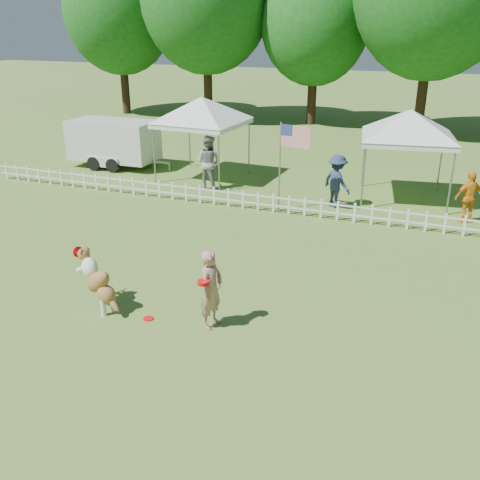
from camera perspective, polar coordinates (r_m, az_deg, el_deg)
The scene contains 16 objects.
ground at distance 10.67m, azimuth -6.96°, elevation -8.86°, with size 120.00×120.00×0.00m, color #3E6520.
picket_fence at distance 16.47m, azimuth 4.39°, elevation 3.86°, with size 22.00×0.08×0.60m, color silver, non-canonical shape.
handler at distance 10.17m, azimuth -3.08°, elevation -5.29°, with size 0.57×0.38×1.57m, color #A97865.
dog at distance 11.18m, azimuth -14.84°, elevation -4.35°, with size 1.20×0.40×1.24m, color brown, non-canonical shape.
frisbee_on_turf at distance 10.90m, azimuth -9.75°, elevation -8.26°, with size 0.21×0.21×0.02m, color red.
canopy_tent_left at distance 20.10m, azimuth -4.00°, elevation 10.68°, with size 2.83×2.83×2.93m, color silver, non-canonical shape.
canopy_tent_right at distance 18.25m, azimuth 17.23°, elevation 8.48°, with size 2.79×2.79×2.89m, color silver, non-canonical shape.
cargo_trailer at distance 22.46m, azimuth -13.30°, elevation 10.02°, with size 4.29×1.89×1.89m, color silver, non-canonical shape.
flag_pole at distance 16.43m, azimuth 4.25°, elevation 7.72°, with size 1.06×0.11×2.75m, color gray, non-canonical shape.
spectator_a at distance 18.83m, azimuth -3.37°, elevation 8.27°, with size 0.92×0.71×1.89m, color gray.
spectator_b at distance 17.14m, azimuth 10.29°, elevation 6.18°, with size 1.08×0.62×1.68m, color navy.
spectator_c at distance 16.88m, azimuth 23.26°, elevation 4.20°, with size 0.90×0.37×1.54m, color orange.
tree_far_left at distance 35.75m, azimuth -12.68°, elevation 21.80°, with size 6.60×6.60×11.00m, color #164C15, non-canonical shape.
tree_left at distance 32.42m, azimuth -3.61°, elevation 23.14°, with size 7.40×7.40×12.00m, color #164C15, non-canonical shape.
tree_center_left at distance 31.39m, azimuth 8.00°, elevation 21.01°, with size 6.00×6.00×9.80m, color #164C15, non-canonical shape.
tree_center_right at distance 29.03m, azimuth 19.93°, elevation 22.68°, with size 7.60×7.60×12.60m, color #164C15, non-canonical shape.
Camera 1 is at (4.47, -7.98, 5.49)m, focal length 40.00 mm.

